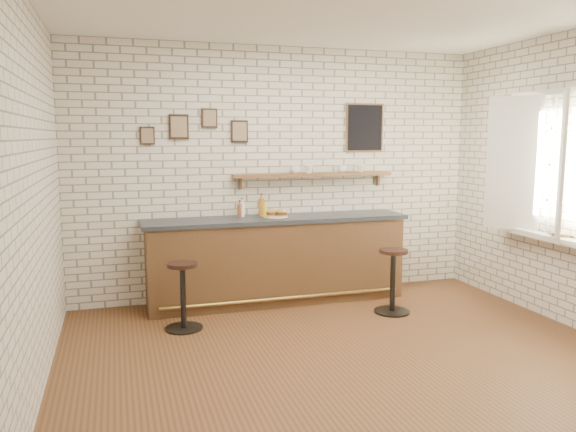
# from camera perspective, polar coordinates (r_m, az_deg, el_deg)

# --- Properties ---
(ground) EXTENTS (5.00, 5.00, 0.00)m
(ground) POSITION_cam_1_polar(r_m,az_deg,el_deg) (5.28, 5.49, -13.52)
(ground) COLOR brown
(ground) RESTS_ON ground
(bar_counter) EXTENTS (3.10, 0.65, 1.01)m
(bar_counter) POSITION_cam_1_polar(r_m,az_deg,el_deg) (6.63, -1.14, -4.41)
(bar_counter) COLOR brown
(bar_counter) RESTS_ON ground
(sandwich_plate) EXTENTS (0.28, 0.28, 0.01)m
(sandwich_plate) POSITION_cam_1_polar(r_m,az_deg,el_deg) (6.53, -1.26, -0.07)
(sandwich_plate) COLOR white
(sandwich_plate) RESTS_ON bar_counter
(ciabatta_sandwich) EXTENTS (0.25, 0.17, 0.08)m
(ciabatta_sandwich) POSITION_cam_1_polar(r_m,az_deg,el_deg) (6.53, -1.17, 0.33)
(ciabatta_sandwich) COLOR tan
(ciabatta_sandwich) RESTS_ON sandwich_plate
(potato_chips) EXTENTS (0.26, 0.19, 0.00)m
(potato_chips) POSITION_cam_1_polar(r_m,az_deg,el_deg) (6.53, -1.36, -0.01)
(potato_chips) COLOR gold
(potato_chips) RESTS_ON sandwich_plate
(bitters_bottle_brown) EXTENTS (0.06, 0.06, 0.20)m
(bitters_bottle_brown) POSITION_cam_1_polar(r_m,az_deg,el_deg) (6.58, -4.92, 0.60)
(bitters_bottle_brown) COLOR brown
(bitters_bottle_brown) RESTS_ON bar_counter
(bitters_bottle_white) EXTENTS (0.06, 0.06, 0.22)m
(bitters_bottle_white) POSITION_cam_1_polar(r_m,az_deg,el_deg) (6.58, -4.66, 0.70)
(bitters_bottle_white) COLOR white
(bitters_bottle_white) RESTS_ON bar_counter
(bitters_bottle_amber) EXTENTS (0.06, 0.06, 0.27)m
(bitters_bottle_amber) POSITION_cam_1_polar(r_m,az_deg,el_deg) (6.63, -2.72, 0.94)
(bitters_bottle_amber) COLOR #AE6B1C
(bitters_bottle_amber) RESTS_ON bar_counter
(condiment_bottle_yellow) EXTENTS (0.06, 0.06, 0.18)m
(condiment_bottle_yellow) POSITION_cam_1_polar(r_m,az_deg,el_deg) (6.64, -2.41, 0.68)
(condiment_bottle_yellow) COLOR yellow
(condiment_bottle_yellow) RESTS_ON bar_counter
(bar_stool_left) EXTENTS (0.38, 0.38, 0.69)m
(bar_stool_left) POSITION_cam_1_polar(r_m,az_deg,el_deg) (5.81, -10.62, -7.78)
(bar_stool_left) COLOR black
(bar_stool_left) RESTS_ON ground
(bar_stool_right) EXTENTS (0.40, 0.40, 0.71)m
(bar_stool_right) POSITION_cam_1_polar(r_m,az_deg,el_deg) (6.34, 10.60, -6.29)
(bar_stool_right) COLOR black
(bar_stool_right) RESTS_ON ground
(wall_shelf) EXTENTS (2.00, 0.18, 0.18)m
(wall_shelf) POSITION_cam_1_polar(r_m,az_deg,el_deg) (6.85, 2.63, 4.19)
(wall_shelf) COLOR brown
(wall_shelf) RESTS_ON ground
(shelf_cup_a) EXTENTS (0.13, 0.13, 0.09)m
(shelf_cup_a) POSITION_cam_1_polar(r_m,az_deg,el_deg) (6.76, 0.71, 4.71)
(shelf_cup_a) COLOR white
(shelf_cup_a) RESTS_ON wall_shelf
(shelf_cup_b) EXTENTS (0.14, 0.14, 0.10)m
(shelf_cup_b) POSITION_cam_1_polar(r_m,az_deg,el_deg) (6.82, 2.15, 4.77)
(shelf_cup_b) COLOR white
(shelf_cup_b) RESTS_ON wall_shelf
(shelf_cup_c) EXTENTS (0.13, 0.13, 0.09)m
(shelf_cup_c) POSITION_cam_1_polar(r_m,az_deg,el_deg) (6.98, 5.54, 4.77)
(shelf_cup_c) COLOR white
(shelf_cup_c) RESTS_ON wall_shelf
(shelf_cup_d) EXTENTS (0.14, 0.14, 0.09)m
(shelf_cup_d) POSITION_cam_1_polar(r_m,az_deg,el_deg) (7.07, 7.37, 4.81)
(shelf_cup_d) COLOR white
(shelf_cup_d) RESTS_ON wall_shelf
(back_wall_decor) EXTENTS (2.96, 0.02, 0.56)m
(back_wall_decor) POSITION_cam_1_polar(r_m,az_deg,el_deg) (6.85, 1.06, 8.95)
(back_wall_decor) COLOR black
(back_wall_decor) RESTS_ON ground
(window_sill) EXTENTS (0.20, 1.35, 0.06)m
(window_sill) POSITION_cam_1_polar(r_m,az_deg,el_deg) (6.56, 24.31, -1.79)
(window_sill) COLOR white
(window_sill) RESTS_ON ground
(casement_window) EXTENTS (0.40, 1.30, 1.56)m
(casement_window) POSITION_cam_1_polar(r_m,az_deg,el_deg) (6.45, 24.41, 4.77)
(casement_window) COLOR white
(casement_window) RESTS_ON ground
(book_lower) EXTENTS (0.21, 0.26, 0.02)m
(book_lower) POSITION_cam_1_polar(r_m,az_deg,el_deg) (6.39, 25.36, -1.72)
(book_lower) COLOR tan
(book_lower) RESTS_ON window_sill
(book_upper) EXTENTS (0.25, 0.26, 0.02)m
(book_upper) POSITION_cam_1_polar(r_m,az_deg,el_deg) (6.41, 25.19, -1.51)
(book_upper) COLOR tan
(book_upper) RESTS_ON book_lower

